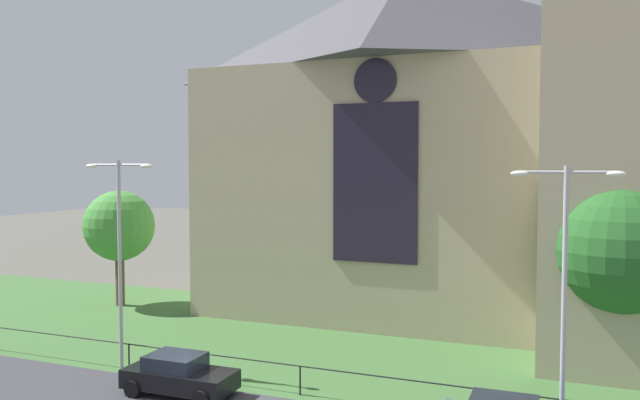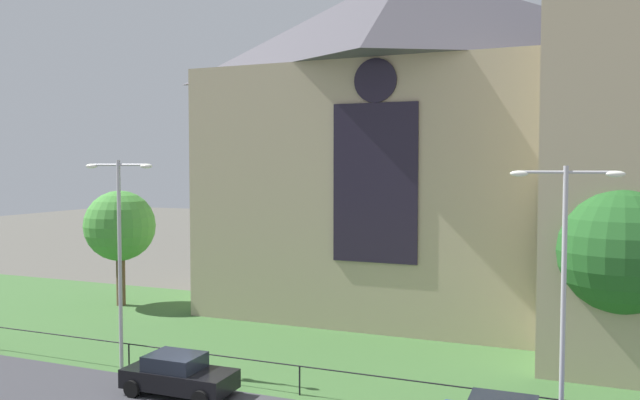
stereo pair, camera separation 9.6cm
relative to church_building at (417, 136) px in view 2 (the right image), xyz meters
name	(u,v)px [view 2 (the right image)]	position (x,y,z in m)	size (l,w,h in m)	color
ground	(317,339)	(-3.16, -7.19, -10.27)	(160.00, 160.00, 0.00)	#56544C
grass_verge	(301,349)	(-3.16, -9.19, -10.27)	(120.00, 20.00, 0.01)	#3D6633
church_building	(417,136)	(0.00, 0.00, 0.00)	(23.20, 16.20, 26.00)	tan
iron_railing	(300,369)	(-0.77, -14.69, -9.30)	(31.46, 0.07, 1.13)	black
tree_right_near	(621,251)	(10.31, -8.63, -5.04)	(5.02, 5.02, 7.78)	brown
tree_left_far	(120,226)	(-17.29, -4.68, -5.40)	(4.30, 4.30, 7.06)	brown
streetlamp_near	(119,238)	(-8.93, -14.79, -4.72)	(3.37, 0.26, 8.80)	#B2B2B7
streetlamp_far	(564,266)	(8.37, -14.79, -4.85)	(3.37, 0.26, 8.57)	#B2B2B7
parked_car_black	(179,375)	(-5.01, -16.33, -9.53)	(4.23, 2.07, 1.51)	black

